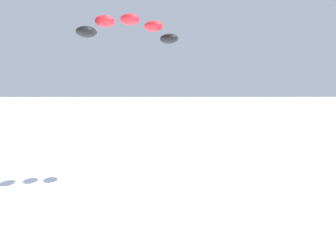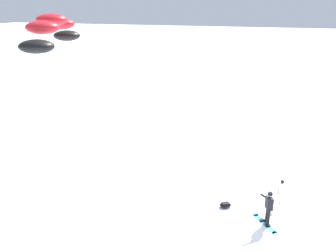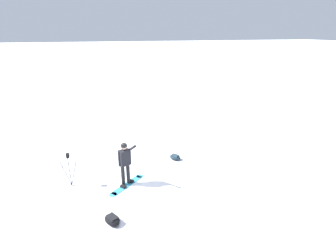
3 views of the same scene
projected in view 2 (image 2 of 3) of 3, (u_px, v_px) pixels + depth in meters
ground_plane at (256, 226)px, 15.48m from camera, size 300.00×300.00×0.00m
snowboarder at (269, 204)px, 15.26m from camera, size 0.64×0.63×1.74m
snowboard at (265, 223)px, 15.60m from camera, size 1.44×1.24×0.10m
traction_kite at (53, 30)px, 12.13m from camera, size 4.85×2.77×1.15m
camera_tripod at (282, 187)px, 16.89m from camera, size 0.60×0.60×1.33m
gear_bag_small at (225, 205)px, 16.85m from camera, size 0.62×0.70×0.25m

